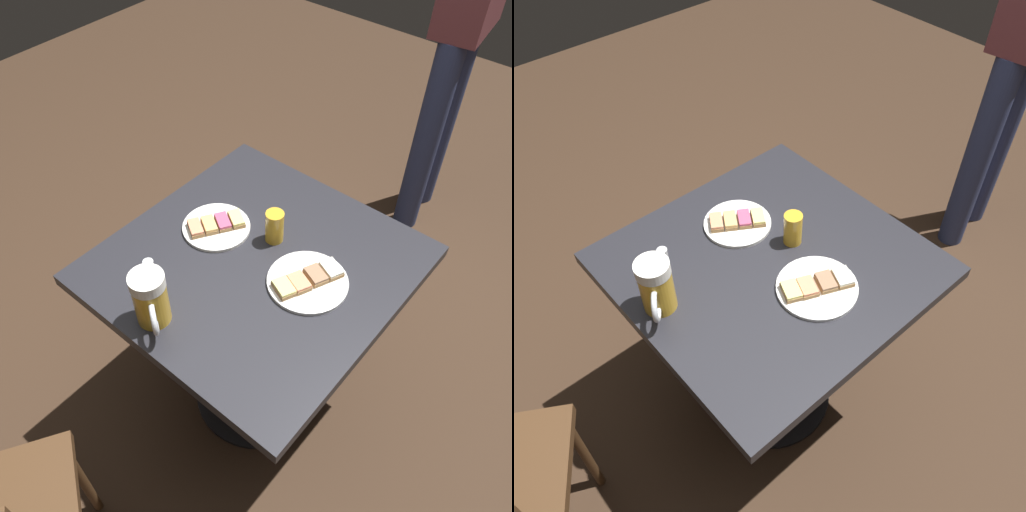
% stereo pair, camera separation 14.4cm
% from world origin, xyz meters
% --- Properties ---
extents(ground_plane, '(6.00, 6.00, 0.00)m').
position_xyz_m(ground_plane, '(0.00, 0.00, 0.00)').
color(ground_plane, '#382619').
extents(cafe_table, '(0.76, 0.78, 0.73)m').
position_xyz_m(cafe_table, '(0.00, 0.00, 0.58)').
color(cafe_table, black).
rests_on(cafe_table, ground_plane).
extents(plate_near, '(0.22, 0.22, 0.03)m').
position_xyz_m(plate_near, '(-0.15, -0.03, 0.74)').
color(plate_near, white).
rests_on(plate_near, cafe_table).
extents(plate_far, '(0.20, 0.20, 0.03)m').
position_xyz_m(plate_far, '(0.17, -0.02, 0.74)').
color(plate_far, white).
rests_on(plate_far, cafe_table).
extents(beer_mug, '(0.13, 0.10, 0.16)m').
position_xyz_m(beer_mug, '(0.07, 0.31, 0.81)').
color(beer_mug, gold).
rests_on(beer_mug, cafe_table).
extents(beer_glass_small, '(0.05, 0.05, 0.10)m').
position_xyz_m(beer_glass_small, '(0.02, -0.10, 0.78)').
color(beer_glass_small, gold).
rests_on(beer_glass_small, cafe_table).
extents(salt_shaker, '(0.03, 0.03, 0.07)m').
position_xyz_m(salt_shaker, '(0.17, 0.23, 0.76)').
color(salt_shaker, silver).
rests_on(salt_shaker, cafe_table).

